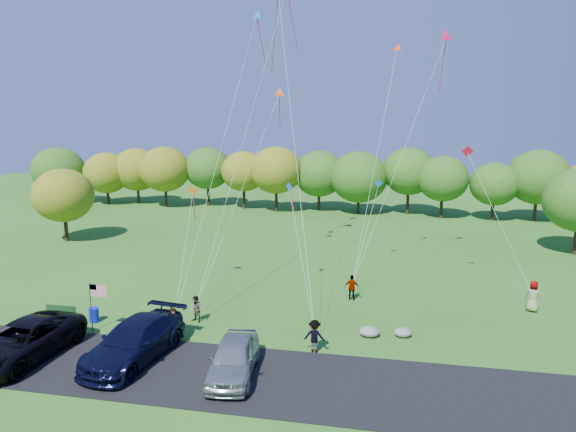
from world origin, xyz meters
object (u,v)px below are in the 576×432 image
minivan_dark (23,341)px  flyer_b (196,309)px  flyer_d (352,288)px  flyer_e (533,296)px  trash_barrel (94,315)px  flyer_c (315,336)px  minivan_silver (233,358)px  flyer_a (174,324)px  minivan_navy (134,341)px  park_bench (62,313)px

minivan_dark → flyer_b: (6.58, 6.05, -0.19)m
flyer_d → flyer_e: size_ratio=0.87×
flyer_e → trash_barrel: size_ratio=2.29×
trash_barrel → flyer_c: bearing=-6.0°
minivan_dark → minivan_silver: 10.57m
flyer_c → trash_barrel: size_ratio=2.02×
flyer_e → flyer_a: bearing=51.0°
minivan_dark → flyer_e: 28.57m
flyer_b → flyer_c: bearing=6.2°
minivan_navy → flyer_a: size_ratio=3.66×
minivan_silver → flyer_d: 11.97m
minivan_dark → minivan_navy: bearing=14.9°
minivan_dark → flyer_a: bearing=33.9°
minivan_dark → park_bench: size_ratio=3.50×
flyer_a → park_bench: flyer_a is taller
flyer_e → minivan_dark: bearing=52.9°
flyer_e → minivan_navy: bearing=56.0°
minivan_dark → flyer_e: (26.12, 11.58, -0.00)m
flyer_b → trash_barrel: 5.95m
flyer_e → flyer_b: bearing=44.8°
park_bench → flyer_d: bearing=23.0°
minivan_navy → trash_barrel: bearing=147.2°
minivan_dark → park_bench: (-1.05, 4.57, -0.42)m
flyer_b → flyer_d: (8.57, 5.38, 0.06)m
minivan_silver → flyer_e: (15.56, 11.19, 0.06)m
flyer_b → park_bench: (-7.64, -1.48, -0.22)m
flyer_b → flyer_e: (19.53, 5.52, 0.19)m
minivan_dark → trash_barrel: 5.02m
minivan_dark → flyer_a: size_ratio=3.69×
minivan_dark → flyer_d: 18.99m
flyer_a → minivan_navy: bearing=-138.8°
minivan_navy → flyer_d: 14.33m
trash_barrel → flyer_b: bearing=10.9°
minivan_silver → flyer_c: size_ratio=2.92×
flyer_e → park_bench: 28.06m
minivan_silver → flyer_a: 5.30m
park_bench → trash_barrel: bearing=11.2°
minivan_navy → flyer_b: (1.22, 5.08, -0.22)m
minivan_silver → flyer_d: size_ratio=2.96×
flyer_d → park_bench: bearing=27.6°
flyer_b → minivan_dark: bearing=-112.1°
flyer_c → trash_barrel: (-13.09, 1.37, -0.43)m
flyer_a → flyer_d: bearing=12.9°
flyer_d → minivan_dark: bearing=41.7°
flyer_a → flyer_c: 7.53m
park_bench → flyer_a: bearing=-7.8°
minivan_navy → minivan_silver: (5.19, -0.59, -0.09)m
flyer_d → trash_barrel: size_ratio=1.99×
flyer_d → minivan_navy: bearing=51.5°
minivan_dark → minivan_silver: bearing=6.6°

